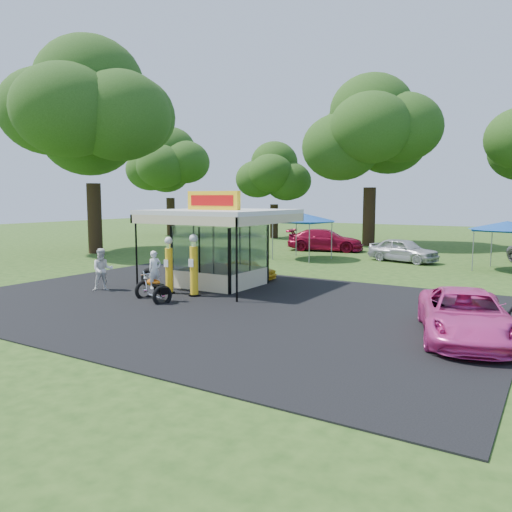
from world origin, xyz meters
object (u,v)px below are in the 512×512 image
at_px(pink_sedan, 465,315).
at_px(bg_car_b, 325,240).
at_px(gas_pump_left, 169,267).
at_px(spectator_west, 103,270).
at_px(gas_station_kiosk, 221,246).
at_px(tent_west, 303,218).
at_px(gas_pump_right, 194,267).
at_px(bg_car_c, 403,250).
at_px(motorcycle, 154,281).
at_px(kiosk_car, 248,269).
at_px(tent_east, 507,226).

distance_m(pink_sedan, bg_car_b, 23.12).
relative_size(gas_pump_left, bg_car_b, 0.42).
bearing_deg(spectator_west, pink_sedan, -51.46).
relative_size(gas_station_kiosk, pink_sedan, 1.10).
height_order(spectator_west, tent_west, tent_west).
bearing_deg(gas_station_kiosk, spectator_west, -135.18).
height_order(gas_pump_right, tent_west, tent_west).
bearing_deg(bg_car_c, spectator_west, 168.51).
xyz_separation_m(gas_station_kiosk, motorcycle, (-0.18, -4.02, -1.00)).
bearing_deg(bg_car_b, kiosk_car, 176.34).
bearing_deg(bg_car_c, gas_station_kiosk, 175.31).
xyz_separation_m(motorcycle, tent_east, (10.42, 15.75, 1.63)).
xyz_separation_m(kiosk_car, bg_car_b, (-2.07, 13.85, 0.32)).
distance_m(gas_pump_left, tent_east, 18.07).
height_order(motorcycle, pink_sedan, motorcycle).
xyz_separation_m(spectator_west, tent_east, (13.78, 15.25, 1.52)).
distance_m(motorcycle, kiosk_car, 6.24).
distance_m(gas_pump_right, tent_west, 13.35).
relative_size(gas_pump_right, spectator_west, 1.39).
bearing_deg(pink_sedan, spectator_west, 164.68).
relative_size(bg_car_b, tent_west, 1.32).
relative_size(gas_station_kiosk, gas_pump_left, 2.31).
height_order(spectator_west, bg_car_c, spectator_west).
bearing_deg(pink_sedan, bg_car_b, 106.97).
bearing_deg(spectator_west, bg_car_c, 11.02).
distance_m(gas_station_kiosk, gas_pump_right, 2.60).
bearing_deg(pink_sedan, tent_west, 114.16).
distance_m(pink_sedan, bg_car_c, 17.06).
distance_m(motorcycle, tent_west, 14.85).
height_order(pink_sedan, tent_west, tent_west).
distance_m(bg_car_b, tent_west, 5.74).
height_order(gas_station_kiosk, spectator_west, gas_station_kiosk).
xyz_separation_m(pink_sedan, tent_west, (-11.89, 13.96, 1.96)).
relative_size(motorcycle, bg_car_b, 0.36).
height_order(gas_pump_right, pink_sedan, gas_pump_right).
bearing_deg(pink_sedan, gas_pump_right, 159.18).
bearing_deg(tent_east, gas_pump_right, -124.45).
relative_size(gas_station_kiosk, bg_car_b, 0.98).
relative_size(pink_sedan, bg_car_c, 1.16).
height_order(gas_pump_right, kiosk_car, gas_pump_right).
bearing_deg(bg_car_b, bg_car_c, -129.27).
bearing_deg(gas_station_kiosk, tent_east, 48.88).
height_order(motorcycle, tent_east, tent_east).
distance_m(gas_station_kiosk, motorcycle, 4.15).
height_order(pink_sedan, bg_car_b, bg_car_b).
height_order(gas_pump_left, tent_east, tent_east).
xyz_separation_m(gas_pump_left, pink_sedan, (11.30, -0.69, -0.44)).
bearing_deg(gas_pump_right, bg_car_b, 97.88).
bearing_deg(tent_east, tent_west, -174.77).
distance_m(kiosk_car, tent_east, 14.11).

